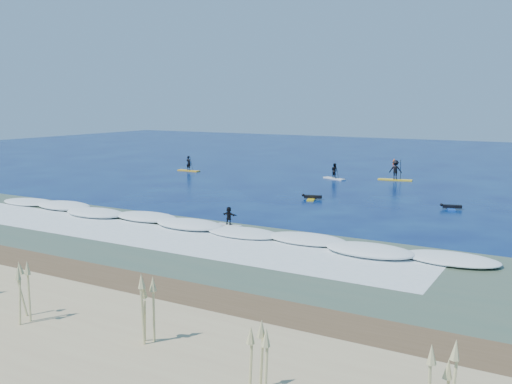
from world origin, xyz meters
The scene contains 12 objects.
ground centered at (0.00, 0.00, 0.00)m, with size 160.00×160.00×0.00m, color #030B43.
wet_sand_strip centered at (0.00, -21.50, 0.00)m, with size 90.00×5.00×0.08m, color brown.
shallow_water centered at (0.00, -14.00, 0.01)m, with size 90.00×13.00×0.01m, color #3E5442.
breaking_wave centered at (0.00, -10.00, 0.00)m, with size 40.00×6.00×0.30m, color white.
whitewater centered at (0.00, -13.00, 0.00)m, with size 34.00×5.00×0.02m, color silver.
sup_paddler_left centered at (-16.46, 13.44, 0.62)m, with size 2.87×0.87×1.99m.
sup_paddler_center centered at (0.44, 15.54, 0.70)m, with size 2.70×1.68×1.86m.
sup_paddler_right centered at (6.10, 17.72, 0.92)m, with size 3.46×1.39×2.36m.
prone_paddler_near centered at (3.43, 3.37, 0.15)m, with size 1.64×2.16×0.44m.
prone_paddler_far centered at (14.14, 4.61, 0.14)m, with size 1.56×2.05×0.41m.
wave_surfer centered at (3.31, -9.00, 0.72)m, with size 1.72×0.57×1.23m.
marker_buoy centered at (1.81, 31.88, 0.32)m, with size 0.31×0.31×0.74m.
Camera 1 is at (22.27, -38.55, 8.01)m, focal length 40.00 mm.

